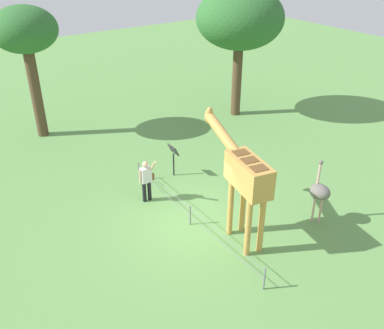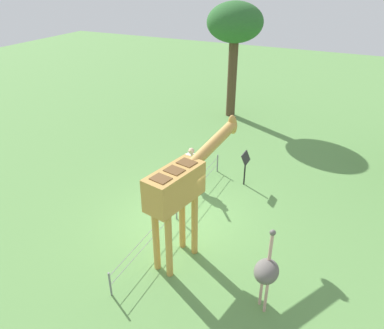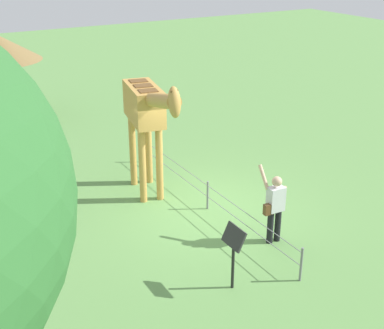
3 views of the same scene
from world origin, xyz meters
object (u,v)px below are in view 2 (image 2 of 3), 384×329
info_sign (245,162)px  visitor (192,165)px  giraffe (182,186)px  ostrich (266,271)px  tree_northeast (235,26)px

info_sign → visitor: bearing=119.4°
giraffe → info_sign: 4.60m
visitor → info_sign: bearing=-60.6°
ostrich → giraffe: bearing=71.5°
visitor → info_sign: 1.99m
ostrich → info_sign: 5.70m
giraffe → tree_northeast: (11.10, 2.71, 2.40)m
ostrich → info_sign: (5.25, 2.23, -0.23)m
tree_northeast → giraffe: bearing=-166.3°
giraffe → ostrich: bearing=-108.5°
visitor → info_sign: size_ratio=1.32×
giraffe → info_sign: bearing=-4.5°
giraffe → tree_northeast: bearing=13.7°
ostrich → tree_northeast: 13.54m
visitor → ostrich: 5.83m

